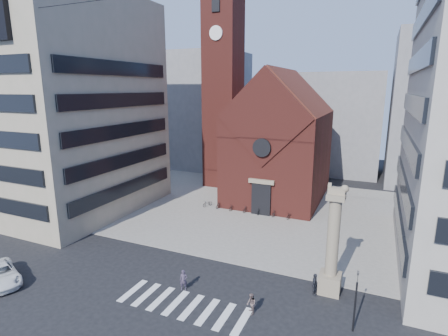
{
  "coord_description": "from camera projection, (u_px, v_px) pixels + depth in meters",
  "views": [
    {
      "loc": [
        12.28,
        -22.36,
        15.38
      ],
      "look_at": [
        -1.08,
        8.0,
        7.74
      ],
      "focal_mm": 28.0,
      "sensor_mm": 36.0,
      "label": 1
    }
  ],
  "objects": [
    {
      "name": "ground",
      "position": [
        196.0,
        283.0,
        28.21
      ],
      "size": [
        120.0,
        120.0,
        0.0
      ],
      "primitive_type": "plane",
      "color": "black",
      "rests_on": "ground"
    },
    {
      "name": "piazza",
      "position": [
        266.0,
        209.0,
        45.16
      ],
      "size": [
        46.0,
        30.0,
        0.05
      ],
      "primitive_type": "cube",
      "color": "#9C968E",
      "rests_on": "ground"
    },
    {
      "name": "zebra_crossing",
      "position": [
        184.0,
        305.0,
        25.32
      ],
      "size": [
        10.2,
        3.2,
        0.01
      ],
      "primitive_type": null,
      "color": "white",
      "rests_on": "ground"
    },
    {
      "name": "church",
      "position": [
        280.0,
        142.0,
        48.75
      ],
      "size": [
        12.0,
        16.65,
        18.0
      ],
      "color": "maroon",
      "rests_on": "ground"
    },
    {
      "name": "campanile",
      "position": [
        223.0,
        85.0,
        53.58
      ],
      "size": [
        5.5,
        5.5,
        31.2
      ],
      "color": "maroon",
      "rests_on": "ground"
    },
    {
      "name": "building_left",
      "position": [
        63.0,
        107.0,
        43.64
      ],
      "size": [
        18.0,
        20.0,
        26.0
      ],
      "primitive_type": "cube",
      "color": "tan",
      "rests_on": "ground"
    },
    {
      "name": "bg_block_left",
      "position": [
        202.0,
        110.0,
        69.28
      ],
      "size": [
        16.0,
        14.0,
        22.0
      ],
      "primitive_type": "cube",
      "color": "gray",
      "rests_on": "ground"
    },
    {
      "name": "bg_block_mid",
      "position": [
        340.0,
        123.0,
        63.98
      ],
      "size": [
        14.0,
        12.0,
        18.0
      ],
      "primitive_type": "cube",
      "color": "gray",
      "rests_on": "ground"
    },
    {
      "name": "bg_block_right",
      "position": [
        447.0,
        110.0,
        54.35
      ],
      "size": [
        16.0,
        14.0,
        24.0
      ],
      "primitive_type": "cube",
      "color": "gray",
      "rests_on": "ground"
    },
    {
      "name": "lion_column",
      "position": [
        332.0,
        251.0,
        26.19
      ],
      "size": [
        1.63,
        1.6,
        8.68
      ],
      "color": "tan",
      "rests_on": "ground"
    },
    {
      "name": "traffic_light",
      "position": [
        356.0,
        300.0,
        22.1
      ],
      "size": [
        0.13,
        0.16,
        4.3
      ],
      "color": "black",
      "rests_on": "ground"
    },
    {
      "name": "white_car",
      "position": [
        0.0,
        274.0,
        28.05
      ],
      "size": [
        5.82,
        4.36,
        1.47
      ],
      "primitive_type": "imported",
      "rotation": [
        0.0,
        0.0,
        1.16
      ],
      "color": "white",
      "rests_on": "ground"
    },
    {
      "name": "pedestrian_0",
      "position": [
        184.0,
        280.0,
        27.07
      ],
      "size": [
        0.71,
        0.6,
        1.65
      ],
      "primitive_type": "imported",
      "rotation": [
        0.0,
        0.0,
        0.4
      ],
      "color": "#393043",
      "rests_on": "ground"
    },
    {
      "name": "pedestrian_1",
      "position": [
        251.0,
        304.0,
        24.18
      ],
      "size": [
        0.9,
        0.94,
        1.53
      ],
      "primitive_type": "imported",
      "rotation": [
        0.0,
        0.0,
        -0.95
      ],
      "color": "#63524F",
      "rests_on": "ground"
    },
    {
      "name": "pedestrian_2",
      "position": [
        315.0,
        284.0,
        26.39
      ],
      "size": [
        0.46,
        1.04,
        1.74
      ],
      "primitive_type": "imported",
      "rotation": [
        0.0,
        0.0,
        1.61
      ],
      "color": "#27282E",
      "rests_on": "ground"
    },
    {
      "name": "scooter_0",
      "position": [
        208.0,
        203.0,
        46.18
      ],
      "size": [
        1.13,
        1.62,
        0.81
      ],
      "primitive_type": "imported",
      "rotation": [
        0.0,
        0.0,
        -0.43
      ],
      "color": "black",
      "rests_on": "piazza"
    },
    {
      "name": "scooter_1",
      "position": [
        220.0,
        205.0,
        45.44
      ],
      "size": [
        1.01,
        1.53,
        0.89
      ],
      "primitive_type": "imported",
      "rotation": [
        0.0,
        0.0,
        -0.43
      ],
      "color": "black",
      "rests_on": "piazza"
    },
    {
      "name": "scooter_2",
      "position": [
        233.0,
        207.0,
        44.72
      ],
      "size": [
        1.13,
        1.62,
        0.81
      ],
      "primitive_type": "imported",
      "rotation": [
        0.0,
        0.0,
        -0.43
      ],
      "color": "black",
      "rests_on": "piazza"
    },
    {
      "name": "scooter_3",
      "position": [
        247.0,
        209.0,
        43.98
      ],
      "size": [
        1.01,
        1.53,
        0.89
      ],
      "primitive_type": "imported",
      "rotation": [
        0.0,
        0.0,
        -0.43
      ],
      "color": "black",
      "rests_on": "piazza"
    },
    {
      "name": "scooter_4",
      "position": [
        261.0,
        211.0,
        43.27
      ],
      "size": [
        1.13,
        1.62,
        0.81
      ],
      "primitive_type": "imported",
      "rotation": [
        0.0,
        0.0,
        -0.43
      ],
      "color": "black",
      "rests_on": "piazza"
    },
    {
      "name": "scooter_5",
      "position": [
        276.0,
        213.0,
        42.53
      ],
      "size": [
        1.01,
        1.53,
        0.89
      ],
      "primitive_type": "imported",
      "rotation": [
        0.0,
        0.0,
        -0.43
      ],
      "color": "black",
      "rests_on": "piazza"
    },
    {
      "name": "scooter_6",
      "position": [
        291.0,
        215.0,
        41.81
      ],
      "size": [
        1.13,
        1.62,
        0.81
      ],
      "primitive_type": "imported",
      "rotation": [
        0.0,
        0.0,
        -0.43
      ],
      "color": "black",
      "rests_on": "piazza"
    }
  ]
}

